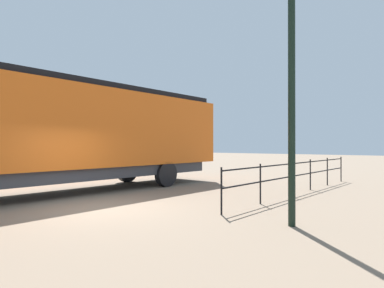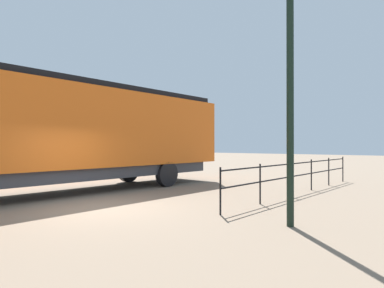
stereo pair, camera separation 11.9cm
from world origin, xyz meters
TOP-DOWN VIEW (x-y plane):
  - ground_plane at (0.00, 0.00)m, footprint 120.00×120.00m
  - locomotive at (-3.52, -0.51)m, footprint 3.03×18.19m
  - lamp_post at (4.99, 1.64)m, footprint 0.56×0.56m
  - platform_fence at (3.10, 6.77)m, footprint 0.05×10.43m

SIDE VIEW (x-z plane):
  - ground_plane at x=0.00m, z-range 0.00..0.00m
  - platform_fence at x=3.10m, z-range 0.19..1.43m
  - locomotive at x=-3.52m, z-range 0.26..4.46m
  - lamp_post at x=4.99m, z-range 1.46..7.94m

